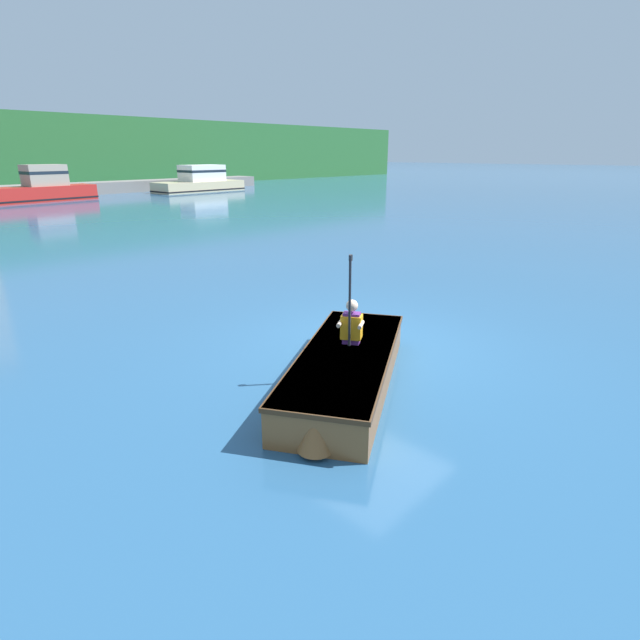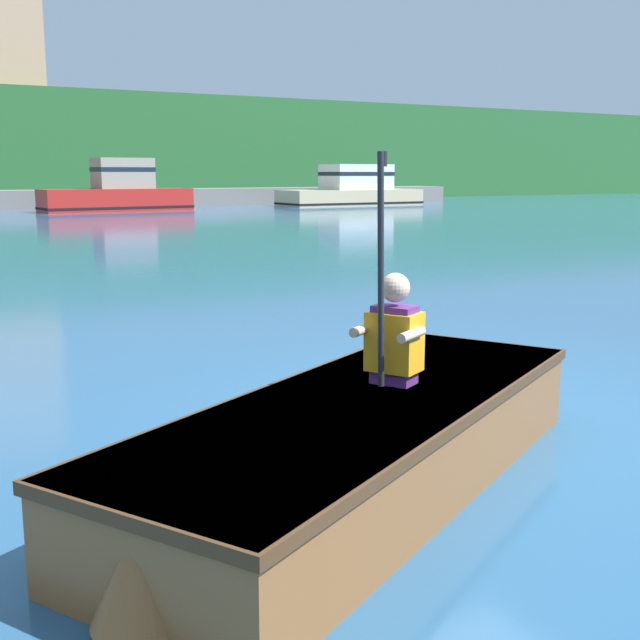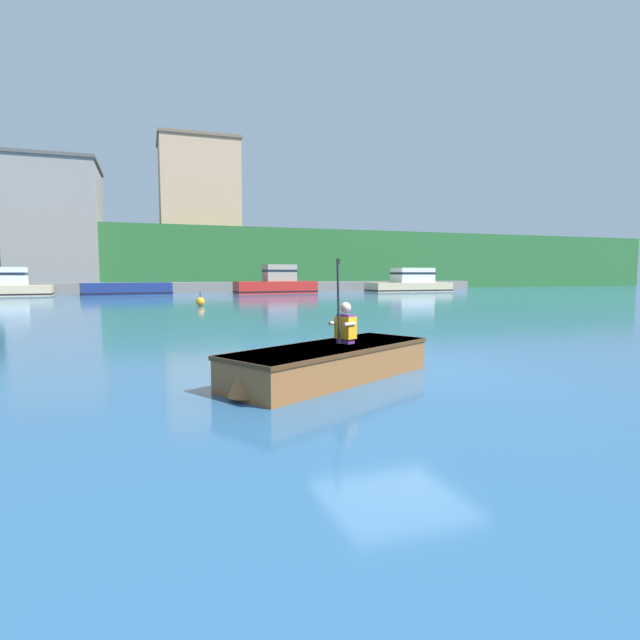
% 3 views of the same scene
% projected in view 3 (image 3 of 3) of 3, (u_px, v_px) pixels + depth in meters
% --- Properties ---
extents(ground_plane, '(300.00, 300.00, 0.00)m').
position_uv_depth(ground_plane, '(395.00, 365.00, 8.80)').
color(ground_plane, '#28567F').
extents(shoreline_ridge, '(120.00, 20.00, 6.45)m').
position_uv_depth(shoreline_ridge, '(183.00, 260.00, 58.53)').
color(shoreline_ridge, '#28602D').
rests_on(shoreline_ridge, ground).
extents(waterfront_office_block_center, '(7.90, 9.75, 12.21)m').
position_uv_depth(waterfront_office_block_center, '(58.00, 227.00, 47.95)').
color(waterfront_office_block_center, gray).
rests_on(waterfront_office_block_center, ground).
extents(waterfront_apartment_right, '(8.30, 7.13, 15.71)m').
position_uv_depth(waterfront_apartment_right, '(199.00, 215.00, 53.38)').
color(waterfront_apartment_right, tan).
rests_on(waterfront_apartment_right, ground).
extents(marina_dock, '(53.95, 2.40, 0.90)m').
position_uv_depth(marina_dock, '(197.00, 287.00, 43.41)').
color(marina_dock, slate).
rests_on(marina_dock, ground).
extents(moored_boat_dock_west_end, '(6.76, 2.99, 0.94)m').
position_uv_depth(moored_boat_dock_west_end, '(127.00, 289.00, 38.39)').
color(moored_boat_dock_west_end, navy).
rests_on(moored_boat_dock_west_end, ground).
extents(moored_boat_dock_west_inner, '(7.82, 2.99, 2.17)m').
position_uv_depth(moored_boat_dock_west_inner, '(410.00, 283.00, 45.85)').
color(moored_boat_dock_west_inner, '#CCB789').
rests_on(moored_boat_dock_west_inner, ground).
extents(moored_boat_dock_center_far, '(5.89, 2.37, 2.11)m').
position_uv_depth(moored_boat_dock_center_far, '(9.00, 286.00, 36.35)').
color(moored_boat_dock_center_far, '#CCB789').
rests_on(moored_boat_dock_center_far, ground).
extents(moored_boat_dock_east_inner, '(6.98, 2.59, 2.40)m').
position_uv_depth(moored_boat_dock_east_inner, '(277.00, 283.00, 41.46)').
color(moored_boat_dock_east_inner, red).
rests_on(moored_boat_dock_east_inner, ground).
extents(rowboat_foreground, '(3.73, 2.82, 0.52)m').
position_uv_depth(rowboat_foreground, '(329.00, 361.00, 7.55)').
color(rowboat_foreground, brown).
rests_on(rowboat_foreground, ground).
extents(person_paddler, '(0.44, 0.44, 1.32)m').
position_uv_depth(person_paddler, '(345.00, 325.00, 7.79)').
color(person_paddler, '#592672').
rests_on(person_paddler, rowboat_foreground).
extents(channel_buoy, '(0.44, 0.44, 0.72)m').
position_uv_depth(channel_buoy, '(200.00, 302.00, 25.19)').
color(channel_buoy, orange).
rests_on(channel_buoy, ground).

